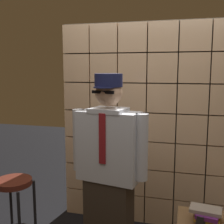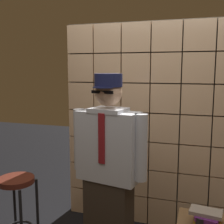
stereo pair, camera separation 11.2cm
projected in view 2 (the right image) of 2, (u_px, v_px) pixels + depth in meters
The scene contains 5 objects.
glass_block_wall at pixel (150, 127), 3.13m from camera, with size 1.96×0.10×2.28m.
standing_person at pixel (109, 171), 2.40m from camera, with size 0.69×0.33×1.72m.
bar_stool at pixel (17, 196), 2.71m from camera, with size 0.34×0.34×0.73m.
book_stack at pixel (208, 218), 2.24m from camera, with size 0.27×0.23×0.12m.
coffee_mug at pixel (201, 223), 2.19m from camera, with size 0.13×0.08×0.09m.
Camera 2 is at (0.53, -1.80, 1.75)m, focal length 45.52 mm.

